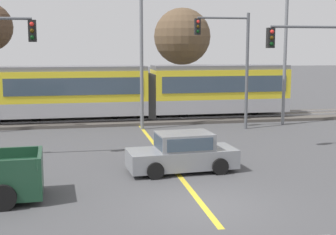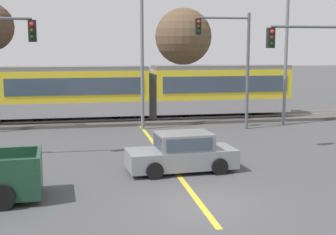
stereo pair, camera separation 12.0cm
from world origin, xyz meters
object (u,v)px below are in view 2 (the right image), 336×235
at_px(traffic_light_far_right, 232,53).
at_px(street_lamp_east, 289,46).
at_px(street_lamp_centre, 145,47).
at_px(bare_tree_east, 183,37).
at_px(traffic_light_mid_right, 322,63).
at_px(sedan_crossing, 182,154).
at_px(light_rail_tram, 76,91).

height_order(traffic_light_far_right, street_lamp_east, street_lamp_east).
xyz_separation_m(street_lamp_centre, bare_tree_east, (4.11, 8.57, 0.79)).
relative_size(traffic_light_mid_right, street_lamp_centre, 0.71).
height_order(sedan_crossing, traffic_light_far_right, traffic_light_far_right).
bearing_deg(traffic_light_far_right, traffic_light_mid_right, -68.07).
relative_size(street_lamp_east, bare_tree_east, 1.11).
height_order(light_rail_tram, traffic_light_far_right, traffic_light_far_right).
xyz_separation_m(street_lamp_centre, street_lamp_east, (8.83, -0.04, 0.09)).
bearing_deg(bare_tree_east, street_lamp_east, -61.32).
bearing_deg(street_lamp_east, light_rail_tram, 166.26).
bearing_deg(traffic_light_mid_right, sedan_crossing, -159.68).
distance_m(light_rail_tram, street_lamp_east, 13.53).
bearing_deg(street_lamp_east, bare_tree_east, 118.68).
height_order(light_rail_tram, street_lamp_east, street_lamp_east).
bearing_deg(traffic_light_mid_right, traffic_light_far_right, 111.93).
relative_size(traffic_light_mid_right, street_lamp_east, 0.70).
distance_m(sedan_crossing, traffic_light_mid_right, 8.36).
height_order(sedan_crossing, bare_tree_east, bare_tree_east).
distance_m(traffic_light_far_right, bare_tree_east, 9.63).
relative_size(light_rail_tram, street_lamp_centre, 3.31).
bearing_deg(traffic_light_mid_right, bare_tree_east, 101.53).
relative_size(traffic_light_mid_right, traffic_light_far_right, 0.89).
height_order(light_rail_tram, bare_tree_east, bare_tree_east).
bearing_deg(light_rail_tram, bare_tree_east, 33.92).
bearing_deg(traffic_light_mid_right, light_rail_tram, 138.41).
relative_size(traffic_light_mid_right, bare_tree_east, 0.77).
distance_m(traffic_light_far_right, street_lamp_east, 4.08).
bearing_deg(street_lamp_centre, traffic_light_far_right, -11.17).
distance_m(street_lamp_east, bare_tree_east, 9.84).
bearing_deg(sedan_crossing, traffic_light_mid_right, 20.32).
relative_size(light_rail_tram, sedan_crossing, 6.50).
relative_size(sedan_crossing, traffic_light_far_right, 0.64).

